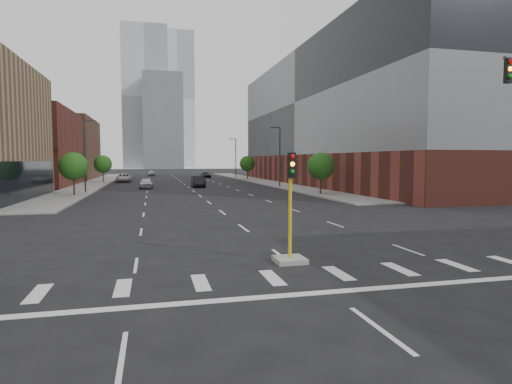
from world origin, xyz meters
name	(u,v)px	position (x,y,z in m)	size (l,w,h in m)	color
ground	(432,368)	(0.00, 0.00, 0.00)	(400.00, 400.00, 0.00)	black
sidewalk_left_far	(97,183)	(-15.00, 74.00, 0.07)	(5.00, 92.00, 0.15)	gray
sidewalk_right_far	(259,181)	(15.00, 74.00, 0.07)	(5.00, 92.00, 0.15)	gray
building_left_far_a	(3,148)	(-27.50, 66.00, 6.00)	(20.00, 22.00, 12.00)	brown
building_left_far_b	(44,149)	(-27.50, 92.00, 6.50)	(20.00, 24.00, 13.00)	brown
building_right_main	(361,120)	(29.50, 60.00, 11.00)	(24.00, 70.00, 22.00)	brown
tower_left	(145,99)	(-8.00, 220.00, 35.00)	(22.00, 22.00, 70.00)	#B2B7BC
tower_right	(177,101)	(10.00, 260.00, 40.00)	(20.00, 20.00, 80.00)	#B2B7BC
tower_mid	(163,122)	(0.00, 200.00, 22.00)	(18.00, 18.00, 44.00)	slate
median_traffic_signal	(290,239)	(0.00, 8.97, 0.97)	(1.20, 1.20, 4.40)	#999993
streetlight_right_a	(279,154)	(13.41, 55.00, 5.01)	(1.60, 0.22, 9.07)	#2D2D30
streetlight_right_b	(235,156)	(13.41, 90.00, 5.01)	(1.60, 0.22, 9.07)	#2D2D30
streetlight_left	(85,153)	(-13.41, 50.00, 5.01)	(1.60, 0.22, 9.07)	#2D2D30
tree_left_near	(73,166)	(-14.00, 45.00, 3.39)	(3.20, 3.20, 4.85)	#382619
tree_left_far	(103,164)	(-14.00, 75.00, 3.39)	(3.20, 3.20, 4.85)	#382619
tree_right_near	(321,166)	(14.00, 40.00, 3.39)	(3.20, 3.20, 4.85)	#382619
tree_right_far	(247,164)	(14.00, 80.00, 3.39)	(3.20, 3.20, 4.85)	#382619
car_near_left	(146,183)	(-6.18, 56.76, 0.77)	(1.82, 4.52, 1.54)	silver
car_mid_right	(198,181)	(1.50, 58.41, 0.86)	(1.81, 5.19, 1.71)	black
car_far_left	(124,178)	(-10.50, 76.65, 0.81)	(2.68, 5.81, 1.61)	#BABABA
car_deep_right	(206,175)	(6.91, 92.67, 0.67)	(1.88, 4.63, 1.34)	black
car_distant	(151,173)	(-5.58, 106.48, 0.75)	(1.77, 4.39, 1.50)	#A8A8AC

